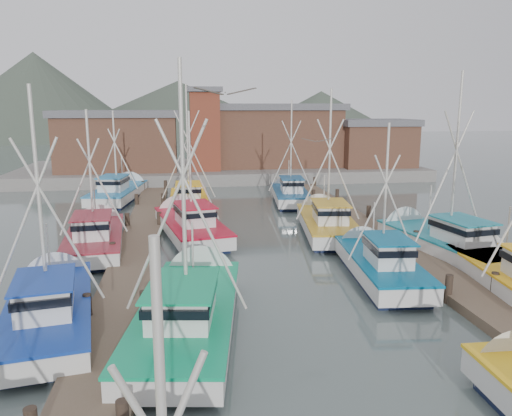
{
  "coord_description": "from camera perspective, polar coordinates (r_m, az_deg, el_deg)",
  "views": [
    {
      "loc": [
        -4.48,
        -19.64,
        7.81
      ],
      "look_at": [
        -0.71,
        5.6,
        2.6
      ],
      "focal_mm": 35.0,
      "sensor_mm": 36.0,
      "label": 1
    }
  ],
  "objects": [
    {
      "name": "ground",
      "position": [
        21.6,
        4.11,
        -9.69
      ],
      "size": [
        260.0,
        260.0,
        0.0
      ],
      "primitive_type": "plane",
      "color": "#43504E",
      "rests_on": "ground"
    },
    {
      "name": "dock_left",
      "position": [
        25.0,
        -13.97,
        -6.51
      ],
      "size": [
        2.3,
        46.0,
        1.5
      ],
      "color": "brown",
      "rests_on": "ground"
    },
    {
      "name": "dock_right",
      "position": [
        27.39,
        16.72,
        -5.07
      ],
      "size": [
        2.3,
        46.0,
        1.5
      ],
      "color": "brown",
      "rests_on": "ground"
    },
    {
      "name": "quay",
      "position": [
        57.27,
        -3.96,
        4.28
      ],
      "size": [
        44.0,
        16.0,
        1.2
      ],
      "primitive_type": "cube",
      "color": "gray",
      "rests_on": "ground"
    },
    {
      "name": "shed_left",
      "position": [
        55.13,
        -15.41,
        7.52
      ],
      "size": [
        12.72,
        8.48,
        6.2
      ],
      "color": "brown",
      "rests_on": "quay"
    },
    {
      "name": "shed_center",
      "position": [
        57.68,
        2.0,
        8.44
      ],
      "size": [
        14.84,
        9.54,
        6.9
      ],
      "color": "brown",
      "rests_on": "quay"
    },
    {
      "name": "shed_right",
      "position": [
        57.92,
        13.4,
        7.3
      ],
      "size": [
        8.48,
        6.36,
        5.2
      ],
      "color": "brown",
      "rests_on": "quay"
    },
    {
      "name": "lookout_tower",
      "position": [
        52.74,
        -5.88,
        9.03
      ],
      "size": [
        3.6,
        3.6,
        8.5
      ],
      "color": "brown",
      "rests_on": "quay"
    },
    {
      "name": "distant_hills",
      "position": [
        142.68,
        -11.94,
        8.16
      ],
      "size": [
        175.0,
        140.0,
        42.0
      ],
      "color": "#3F4A3E",
      "rests_on": "ground"
    },
    {
      "name": "boat_4",
      "position": [
        18.37,
        -7.54,
        -11.39
      ],
      "size": [
        4.58,
        10.43,
        10.23
      ],
      "rotation": [
        0.0,
        0.0,
        -0.15
      ],
      "color": "#101937",
      "rests_on": "ground"
    },
    {
      "name": "boat_5",
      "position": [
        23.95,
        13.71,
        -6.13
      ],
      "size": [
        3.27,
        8.47,
        7.78
      ],
      "rotation": [
        0.0,
        0.0,
        -0.09
      ],
      "color": "#101937",
      "rests_on": "ground"
    },
    {
      "name": "boat_6",
      "position": [
        19.89,
        -22.42,
        -10.37
      ],
      "size": [
        4.19,
        9.31,
        9.28
      ],
      "rotation": [
        0.0,
        0.0,
        0.17
      ],
      "color": "#101937",
      "rests_on": "ground"
    },
    {
      "name": "boat_8",
      "position": [
        30.91,
        -7.66,
        -1.91
      ],
      "size": [
        4.72,
        9.98,
        8.42
      ],
      "rotation": [
        0.0,
        0.0,
        0.19
      ],
      "color": "#101937",
      "rests_on": "ground"
    },
    {
      "name": "boat_9",
      "position": [
        31.57,
        7.97,
        -1.62
      ],
      "size": [
        4.12,
        9.69,
        9.67
      ],
      "rotation": [
        0.0,
        0.0,
        -0.14
      ],
      "color": "#101937",
      "rests_on": "ground"
    },
    {
      "name": "boat_10",
      "position": [
        29.24,
        -17.86,
        -3.14
      ],
      "size": [
        3.68,
        9.44,
        8.46
      ],
      "rotation": [
        0.0,
        0.0,
        0.09
      ],
      "color": "#101937",
      "rests_on": "ground"
    },
    {
      "name": "boat_11",
      "position": [
        28.65,
        20.26,
        -3.59
      ],
      "size": [
        4.39,
        9.82,
        10.39
      ],
      "rotation": [
        0.0,
        0.0,
        0.16
      ],
      "color": "#101937",
      "rests_on": "ground"
    },
    {
      "name": "boat_12",
      "position": [
        38.76,
        -7.67,
        0.85
      ],
      "size": [
        4.03,
        8.98,
        10.18
      ],
      "rotation": [
        0.0,
        0.0,
        -0.01
      ],
      "color": "#101937",
      "rests_on": "ground"
    },
    {
      "name": "boat_13",
      "position": [
        41.44,
        3.86,
        1.61
      ],
      "size": [
        3.57,
        8.65,
        9.03
      ],
      "rotation": [
        0.0,
        0.0,
        -0.11
      ],
      "color": "#101937",
      "rests_on": "ground"
    },
    {
      "name": "boat_14",
      "position": [
        43.96,
        -15.31,
        1.8
      ],
      "size": [
        4.41,
        10.03,
        8.34
      ],
      "rotation": [
        0.0,
        0.0,
        -0.15
      ],
      "color": "#101937",
      "rests_on": "ground"
    },
    {
      "name": "gull_near",
      "position": [
        12.33,
        -3.53,
        13.07
      ],
      "size": [
        1.54,
        0.66,
        0.24
      ],
      "rotation": [
        0.0,
        0.0,
        0.34
      ],
      "color": "slate",
      "rests_on": "ground"
    },
    {
      "name": "gull_far",
      "position": [
        24.43,
        7.0,
        7.66
      ],
      "size": [
        1.55,
        0.64,
        0.24
      ],
      "rotation": [
        0.0,
        0.0,
        -0.15
      ],
      "color": "slate",
      "rests_on": "ground"
    }
  ]
}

